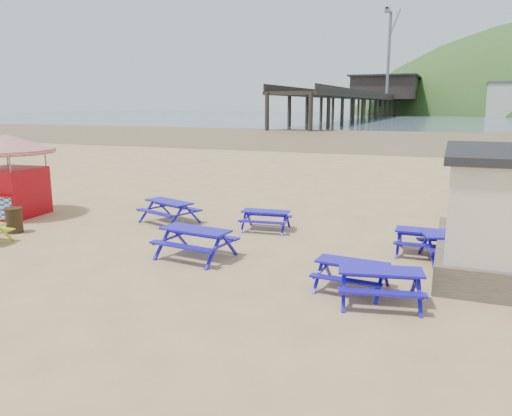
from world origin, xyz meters
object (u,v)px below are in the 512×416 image
at_px(picnic_table_blue_b, 266,220).
at_px(ice_cream_kiosk, 9,165).
at_px(picnic_table_blue_a, 169,212).
at_px(litter_bin, 14,220).

height_order(picnic_table_blue_b, ice_cream_kiosk, ice_cream_kiosk).
height_order(picnic_table_blue_a, litter_bin, litter_bin).
xyz_separation_m(picnic_table_blue_b, litter_bin, (-7.77, -3.42, 0.09)).
bearing_deg(litter_bin, picnic_table_blue_a, 37.50).
bearing_deg(litter_bin, picnic_table_blue_b, 23.76).
height_order(picnic_table_blue_a, ice_cream_kiosk, ice_cream_kiosk).
distance_m(picnic_table_blue_b, litter_bin, 8.50).
bearing_deg(ice_cream_kiosk, litter_bin, -46.70).
height_order(picnic_table_blue_b, litter_bin, litter_bin).
bearing_deg(picnic_table_blue_b, ice_cream_kiosk, -177.87).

